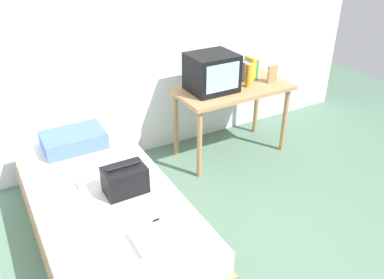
% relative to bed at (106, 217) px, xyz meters
% --- Properties ---
extents(ground_plane, '(8.00, 8.00, 0.00)m').
position_rel_bed_xyz_m(ground_plane, '(0.89, -0.81, -0.24)').
color(ground_plane, '#4C6B56').
extents(wall_back, '(5.20, 0.10, 2.60)m').
position_rel_bed_xyz_m(wall_back, '(0.89, 1.19, 1.06)').
color(wall_back, silver).
rests_on(wall_back, ground).
extents(bed, '(1.00, 2.00, 0.48)m').
position_rel_bed_xyz_m(bed, '(0.00, 0.00, 0.00)').
color(bed, '#9E754C').
rests_on(bed, ground).
extents(desk, '(1.16, 0.60, 0.75)m').
position_rel_bed_xyz_m(desk, '(1.59, 0.67, 0.42)').
color(desk, '#9E754C').
rests_on(desk, ground).
extents(tv, '(0.44, 0.39, 0.36)m').
position_rel_bed_xyz_m(tv, '(1.36, 0.70, 0.69)').
color(tv, black).
rests_on(tv, desk).
extents(water_bottle, '(0.06, 0.06, 0.23)m').
position_rel_bed_xyz_m(water_bottle, '(1.72, 0.60, 0.63)').
color(water_bottle, orange).
rests_on(water_bottle, desk).
extents(book_row, '(0.17, 0.17, 0.23)m').
position_rel_bed_xyz_m(book_row, '(1.84, 0.78, 0.62)').
color(book_row, gray).
rests_on(book_row, desk).
extents(picture_frame, '(0.11, 0.02, 0.18)m').
position_rel_bed_xyz_m(picture_frame, '(2.00, 0.57, 0.60)').
color(picture_frame, '#9E754C').
rests_on(picture_frame, desk).
extents(pillow, '(0.52, 0.35, 0.14)m').
position_rel_bed_xyz_m(pillow, '(-0.01, 0.74, 0.31)').
color(pillow, '#4766AD').
rests_on(pillow, bed).
extents(handbag, '(0.30, 0.20, 0.23)m').
position_rel_bed_xyz_m(handbag, '(0.15, -0.08, 0.34)').
color(handbag, black).
rests_on(handbag, bed).
extents(magazine, '(0.21, 0.29, 0.01)m').
position_rel_bed_xyz_m(magazine, '(-0.17, -0.43, 0.25)').
color(magazine, white).
rests_on(magazine, bed).
extents(remote_dark, '(0.04, 0.16, 0.02)m').
position_rel_bed_xyz_m(remote_dark, '(0.20, -0.57, 0.25)').
color(remote_dark, black).
rests_on(remote_dark, bed).
extents(remote_silver, '(0.04, 0.14, 0.02)m').
position_rel_bed_xyz_m(remote_silver, '(-0.13, 0.16, 0.25)').
color(remote_silver, '#B7B7BC').
rests_on(remote_silver, bed).
extents(folded_towel, '(0.28, 0.22, 0.06)m').
position_rel_bed_xyz_m(folded_towel, '(0.13, -0.66, 0.27)').
color(folded_towel, white).
rests_on(folded_towel, bed).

